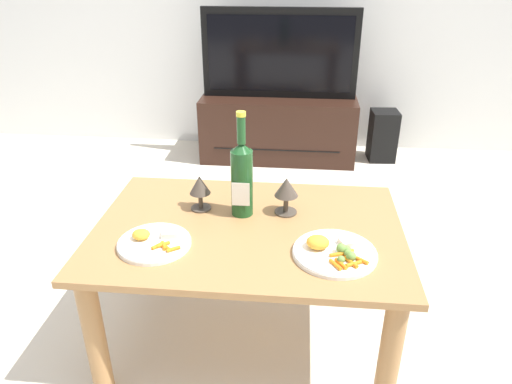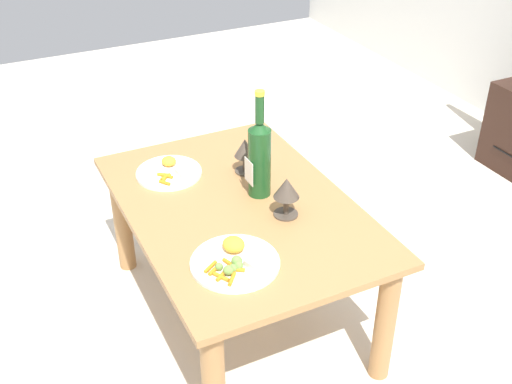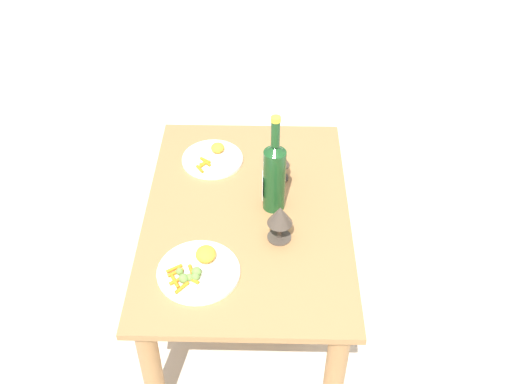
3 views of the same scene
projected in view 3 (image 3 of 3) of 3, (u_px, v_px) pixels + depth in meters
name	position (u px, v px, depth m)	size (l,w,h in m)	color
ground_plane	(248.00, 300.00, 2.53)	(6.40, 6.40, 0.00)	beige
dining_table	(247.00, 230.00, 2.25)	(1.09, 0.74, 0.51)	#9E7042
wine_bottle	(274.00, 174.00, 2.11)	(0.08, 0.08, 0.39)	#19471E
goblet_left	(279.00, 160.00, 2.27)	(0.08, 0.08, 0.14)	#473D33
goblet_right	(280.00, 217.00, 2.03)	(0.09, 0.09, 0.14)	#473D33
dinner_plate_left	(213.00, 158.00, 2.41)	(0.24, 0.24, 0.05)	white
dinner_plate_right	(199.00, 270.00, 1.96)	(0.27, 0.27, 0.05)	white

